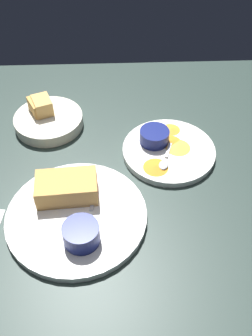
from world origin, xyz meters
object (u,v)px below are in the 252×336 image
at_px(ramekin_dark_sauce, 81,234).
at_px(bread_basket_rear, 47,118).
at_px(plate_sandwich_main, 77,216).
at_px(ramekin_light_gravy, 154,136).
at_px(spoon_by_gravy_ramekin, 165,161).
at_px(plate_chips_companion, 169,151).
at_px(spoon_by_dark_ramekin, 87,216).
at_px(sandwich_half_near, 67,188).

distance_m(ramekin_dark_sauce, bread_basket_rear, 0.39).
height_order(plate_sandwich_main, bread_basket_rear, bread_basket_rear).
relative_size(ramekin_dark_sauce, ramekin_light_gravy, 0.99).
height_order(ramekin_dark_sauce, spoon_by_gravy_ramekin, ramekin_dark_sauce).
distance_m(spoon_by_gravy_ramekin, bread_basket_rear, 0.34).
distance_m(ramekin_light_gravy, spoon_by_gravy_ramekin, 0.08).
height_order(plate_chips_companion, ramekin_light_gravy, ramekin_light_gravy).
height_order(ramekin_dark_sauce, ramekin_light_gravy, ramekin_dark_sauce).
xyz_separation_m(spoon_by_dark_ramekin, ramekin_light_gravy, (0.16, 0.23, 0.01)).
xyz_separation_m(sandwich_half_near, ramekin_light_gravy, (0.20, 0.17, -0.01)).
relative_size(spoon_by_dark_ramekin, spoon_by_gravy_ramekin, 1.02).
distance_m(ramekin_dark_sauce, spoon_by_dark_ramekin, 0.06).
relative_size(sandwich_half_near, spoon_by_gravy_ramekin, 1.39).
height_order(plate_sandwich_main, spoon_by_gravy_ramekin, spoon_by_gravy_ramekin).
bearing_deg(bread_basket_rear, sandwich_half_near, -74.80).
xyz_separation_m(ramekin_dark_sauce, spoon_by_dark_ramekin, (0.01, 0.06, -0.02)).
bearing_deg(ramekin_dark_sauce, spoon_by_dark_ramekin, 81.07).
relative_size(sandwich_half_near, bread_basket_rear, 0.76).
bearing_deg(plate_sandwich_main, ramekin_dark_sauce, -77.32).
xyz_separation_m(plate_sandwich_main, ramekin_dark_sauce, (0.01, -0.06, 0.03)).
bearing_deg(plate_sandwich_main, plate_chips_companion, 41.10).
bearing_deg(plate_sandwich_main, bread_basket_rear, 106.31).
relative_size(sandwich_half_near, plate_chips_companion, 0.60).
bearing_deg(plate_sandwich_main, sandwich_half_near, 111.68).
bearing_deg(spoon_by_dark_ramekin, spoon_by_gravy_ramekin, 40.54).
distance_m(plate_sandwich_main, ramekin_light_gravy, 0.29).
bearing_deg(ramekin_light_gravy, plate_sandwich_main, -130.01).
distance_m(plate_chips_companion, bread_basket_rear, 0.33).
distance_m(sandwich_half_near, ramekin_dark_sauce, 0.12).
height_order(sandwich_half_near, ramekin_dark_sauce, sandwich_half_near).
distance_m(plate_chips_companion, spoon_by_gravy_ramekin, 0.05).
bearing_deg(spoon_by_dark_ramekin, sandwich_half_near, 125.88).
xyz_separation_m(spoon_by_gravy_ramekin, bread_basket_rear, (-0.29, 0.17, 0.00)).
relative_size(plate_sandwich_main, ramekin_dark_sauce, 4.09).
xyz_separation_m(sandwich_half_near, bread_basket_rear, (-0.07, 0.26, -0.02)).
relative_size(plate_sandwich_main, sandwich_half_near, 2.16).
relative_size(sandwich_half_near, spoon_by_dark_ramekin, 1.37).
height_order(sandwich_half_near, ramekin_light_gravy, sandwich_half_near).
relative_size(plate_chips_companion, bread_basket_rear, 1.26).
distance_m(spoon_by_dark_ramekin, bread_basket_rear, 0.34).
bearing_deg(plate_chips_companion, sandwich_half_near, -150.03).
bearing_deg(ramekin_light_gravy, spoon_by_gravy_ramekin, -76.03).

